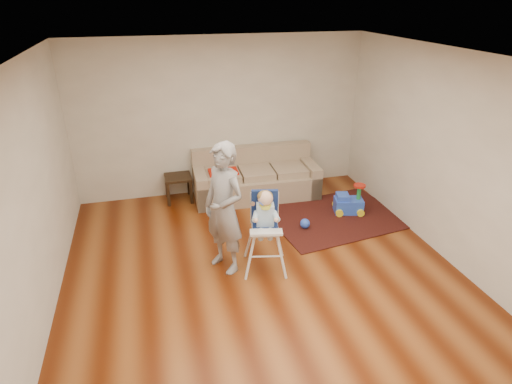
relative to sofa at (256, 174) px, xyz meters
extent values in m
plane|color=#4E1C07|center=(-0.50, -2.30, -0.42)|extent=(5.50, 5.50, 0.00)
cube|color=#BDB7A8|center=(-0.50, 0.45, 0.93)|extent=(5.00, 0.04, 2.70)
cube|color=#BDB7A8|center=(-3.00, -2.30, 0.93)|extent=(0.04, 5.50, 2.70)
cube|color=#BDB7A8|center=(2.00, -2.30, 0.93)|extent=(0.04, 5.50, 2.70)
cube|color=white|center=(-0.50, -2.30, 2.28)|extent=(5.00, 5.50, 0.04)
cube|color=red|center=(-0.58, -0.05, 0.13)|extent=(0.50, 0.33, 0.04)
cube|color=black|center=(1.03, -1.10, -0.41)|extent=(2.24, 1.80, 0.02)
sphere|color=blue|center=(0.43, -1.32, -0.32)|extent=(0.15, 0.15, 0.15)
cylinder|color=blue|center=(-0.50, -2.23, 0.58)|extent=(0.04, 0.12, 0.01)
imported|color=gray|center=(-0.93, -1.99, 0.44)|extent=(0.68, 0.75, 1.72)
camera|label=1|loc=(-1.75, -6.66, 2.90)|focal=30.00mm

